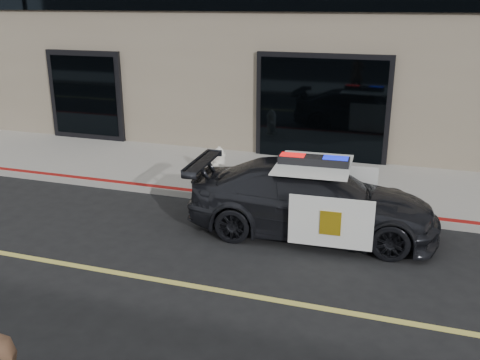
% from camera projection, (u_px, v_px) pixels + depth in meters
% --- Properties ---
extents(ground, '(120.00, 120.00, 0.00)m').
position_uv_depth(ground, '(300.00, 305.00, 7.61)').
color(ground, black).
rests_on(ground, ground).
extents(sidewalk_n, '(60.00, 3.50, 0.15)m').
position_uv_depth(sidewalk_n, '(349.00, 185.00, 12.31)').
color(sidewalk_n, gray).
rests_on(sidewalk_n, ground).
extents(police_car, '(2.35, 4.72, 1.48)m').
position_uv_depth(police_car, '(312.00, 199.00, 9.76)').
color(police_car, black).
rests_on(police_car, ground).
extents(fire_hydrant, '(0.35, 0.48, 0.77)m').
position_uv_depth(fire_hydrant, '(219.00, 164.00, 12.39)').
color(fire_hydrant, white).
rests_on(fire_hydrant, sidewalk_n).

